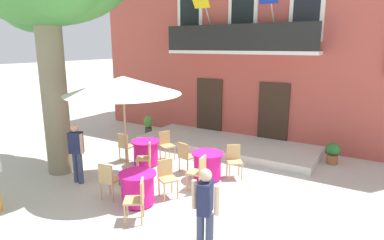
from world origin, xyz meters
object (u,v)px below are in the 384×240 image
object	(u,v)px
cafe_chair_front_0	(166,144)
cafe_table_front	(146,152)
cafe_chair_middle_1	(234,159)
cafe_chair_front_1	(125,145)
cafe_chair_near_tree_0	(109,179)
pedestrian_near_entrance	(76,150)
cafe_chair_front_2	(146,156)
cafe_chair_middle_0	(199,171)
cafe_umbrella	(123,86)
cafe_table_near_tree	(138,188)
cafe_table_middle	(207,166)
cafe_chair_near_tree_2	(167,176)
ground_planter_right	(333,152)
ground_planter_left	(148,124)
pedestrian_mid_plaza	(205,207)
cafe_chair_near_tree_1	(137,198)
cafe_chair_middle_2	(186,155)

from	to	relation	value
cafe_chair_front_0	cafe_table_front	bearing A→B (deg)	-109.10
cafe_chair_middle_1	cafe_chair_front_1	size ratio (longest dim) A/B	1.00
cafe_chair_near_tree_0	cafe_table_front	distance (m)	2.38
cafe_chair_near_tree_0	pedestrian_near_entrance	distance (m)	1.50
cafe_table_front	cafe_chair_front_2	world-z (taller)	cafe_chair_front_2
cafe_chair_middle_0	cafe_chair_front_0	distance (m)	2.50
cafe_chair_front_1	cafe_umbrella	distance (m)	2.73
cafe_chair_front_1	pedestrian_near_entrance	size ratio (longest dim) A/B	0.56
cafe_chair_front_1	cafe_table_near_tree	bearing A→B (deg)	-42.28
cafe_table_middle	cafe_chair_near_tree_2	bearing A→B (deg)	-104.03
cafe_table_front	ground_planter_right	bearing A→B (deg)	31.99
cafe_chair_near_tree_2	cafe_chair_front_1	world-z (taller)	same
cafe_table_middle	cafe_chair_front_0	world-z (taller)	cafe_chair_front_0
cafe_chair_near_tree_0	ground_planter_left	size ratio (longest dim) A/B	1.15
cafe_table_front	ground_planter_right	world-z (taller)	cafe_table_front
cafe_chair_middle_1	cafe_table_middle	bearing A→B (deg)	-137.60
ground_planter_left	pedestrian_near_entrance	bearing A→B (deg)	-73.44
cafe_table_middle	ground_planter_left	bearing A→B (deg)	146.94
cafe_chair_near_tree_0	pedestrian_mid_plaza	distance (m)	3.03
cafe_chair_near_tree_2	ground_planter_right	distance (m)	5.43
cafe_chair_near_tree_2	cafe_table_front	world-z (taller)	cafe_chair_near_tree_2
cafe_table_near_tree	cafe_chair_near_tree_1	distance (m)	0.77
cafe_table_middle	ground_planter_left	xyz separation A→B (m)	(-4.24, 2.76, 0.05)
cafe_chair_middle_1	cafe_chair_front_2	distance (m)	2.47
cafe_chair_near_tree_0	ground_planter_left	bearing A→B (deg)	119.38
cafe_table_near_tree	cafe_table_front	world-z (taller)	same
cafe_table_front	cafe_umbrella	bearing A→B (deg)	-71.04
cafe_chair_near_tree_1	cafe_chair_middle_0	size ratio (longest dim) A/B	1.00
cafe_umbrella	cafe_chair_near_tree_0	bearing A→B (deg)	-74.30
cafe_chair_near_tree_2	cafe_table_front	distance (m)	2.27
cafe_chair_near_tree_0	cafe_chair_near_tree_1	bearing A→B (deg)	-18.11
cafe_table_middle	cafe_chair_middle_1	size ratio (longest dim) A/B	0.95
cafe_chair_middle_1	cafe_table_front	bearing A→B (deg)	-169.30
cafe_chair_front_0	ground_planter_right	xyz separation A→B (m)	(4.63, 2.34, -0.16)
cafe_chair_front_0	pedestrian_near_entrance	bearing A→B (deg)	-109.48
ground_planter_left	pedestrian_mid_plaza	bearing A→B (deg)	-44.51
cafe_chair_middle_0	cafe_umbrella	distance (m)	2.83
cafe_chair_front_0	pedestrian_near_entrance	world-z (taller)	pedestrian_near_entrance
cafe_chair_front_2	cafe_umbrella	bearing A→B (deg)	-91.02
cafe_chair_middle_1	cafe_table_front	xyz separation A→B (m)	(-2.69, -0.51, -0.14)
cafe_umbrella	ground_planter_left	distance (m)	5.32
cafe_chair_front_1	cafe_chair_front_2	bearing A→B (deg)	-22.17
cafe_umbrella	cafe_chair_middle_0	bearing A→B (deg)	18.75
cafe_table_middle	cafe_chair_middle_1	world-z (taller)	cafe_chair_middle_1
cafe_chair_near_tree_1	cafe_chair_middle_1	bearing A→B (deg)	76.60
cafe_chair_front_2	ground_planter_right	xyz separation A→B (m)	(4.40, 3.63, -0.16)
cafe_chair_middle_1	pedestrian_near_entrance	xyz separation A→B (m)	(-3.39, -2.48, 0.39)
cafe_chair_middle_2	cafe_chair_front_1	xyz separation A→B (m)	(-2.13, -0.16, 0.00)
cafe_chair_near_tree_2	cafe_chair_middle_0	xyz separation A→B (m)	(0.50, 0.67, 0.00)
cafe_chair_middle_2	ground_planter_right	bearing A→B (deg)	40.33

